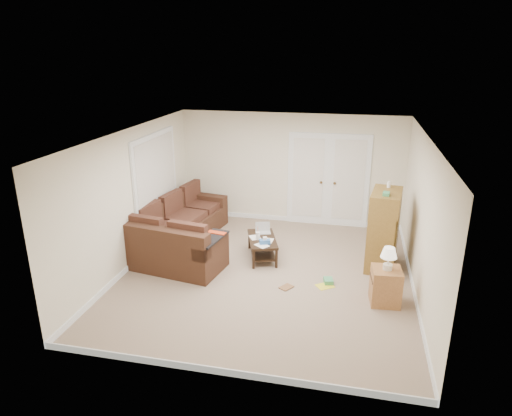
% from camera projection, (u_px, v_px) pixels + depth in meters
% --- Properties ---
extents(floor, '(5.50, 5.50, 0.00)m').
position_uv_depth(floor, '(267.00, 274.00, 8.14)').
color(floor, gray).
rests_on(floor, ground).
extents(ceiling, '(5.00, 5.50, 0.02)m').
position_uv_depth(ceiling, '(268.00, 135.00, 7.32)').
color(ceiling, silver).
rests_on(ceiling, wall_back).
extents(wall_left, '(0.02, 5.50, 2.50)m').
position_uv_depth(wall_left, '(132.00, 198.00, 8.24)').
color(wall_left, white).
rests_on(wall_left, floor).
extents(wall_right, '(0.02, 5.50, 2.50)m').
position_uv_depth(wall_right, '(422.00, 219.00, 7.23)').
color(wall_right, white).
rests_on(wall_right, floor).
extents(wall_back, '(5.00, 0.02, 2.50)m').
position_uv_depth(wall_back, '(291.00, 169.00, 10.27)').
color(wall_back, white).
rests_on(wall_back, floor).
extents(wall_front, '(5.00, 0.02, 2.50)m').
position_uv_depth(wall_front, '(222.00, 286.00, 5.20)').
color(wall_front, white).
rests_on(wall_front, floor).
extents(baseboards, '(5.00, 5.50, 0.10)m').
position_uv_depth(baseboards, '(267.00, 272.00, 8.13)').
color(baseboards, silver).
rests_on(baseboards, floor).
extents(french_doors, '(1.80, 0.05, 2.13)m').
position_uv_depth(french_doors, '(328.00, 181.00, 10.14)').
color(french_doors, silver).
rests_on(french_doors, floor).
extents(window_left, '(0.05, 1.92, 1.42)m').
position_uv_depth(window_left, '(156.00, 169.00, 9.05)').
color(window_left, silver).
rests_on(window_left, wall_left).
extents(sectional_sofa, '(2.04, 3.15, 0.89)m').
position_uv_depth(sectional_sofa, '(178.00, 234.00, 9.01)').
color(sectional_sofa, '#44281A').
rests_on(sectional_sofa, floor).
extents(coffee_table, '(0.77, 1.09, 0.67)m').
position_uv_depth(coffee_table, '(262.00, 247.00, 8.74)').
color(coffee_table, black).
rests_on(coffee_table, floor).
extents(tv_armoire, '(0.62, 0.96, 1.55)m').
position_uv_depth(tv_armoire, '(383.00, 229.00, 8.21)').
color(tv_armoire, olive).
rests_on(tv_armoire, floor).
extents(side_cabinet, '(0.48, 0.48, 0.95)m').
position_uv_depth(side_cabinet, '(386.00, 283.00, 7.12)').
color(side_cabinet, '#A76E3D').
rests_on(side_cabinet, floor).
extents(space_heater, '(0.13, 0.12, 0.30)m').
position_uv_depth(space_heater, '(382.00, 230.00, 9.72)').
color(space_heater, white).
rests_on(space_heater, floor).
extents(floor_magazine, '(0.36, 0.35, 0.01)m').
position_uv_depth(floor_magazine, '(325.00, 286.00, 7.73)').
color(floor_magazine, yellow).
rests_on(floor_magazine, floor).
extents(floor_greenbox, '(0.19, 0.23, 0.08)m').
position_uv_depth(floor_greenbox, '(328.00, 281.00, 7.82)').
color(floor_greenbox, '#479C63').
rests_on(floor_greenbox, floor).
extents(floor_book, '(0.26, 0.28, 0.02)m').
position_uv_depth(floor_book, '(283.00, 285.00, 7.73)').
color(floor_book, brown).
rests_on(floor_book, floor).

